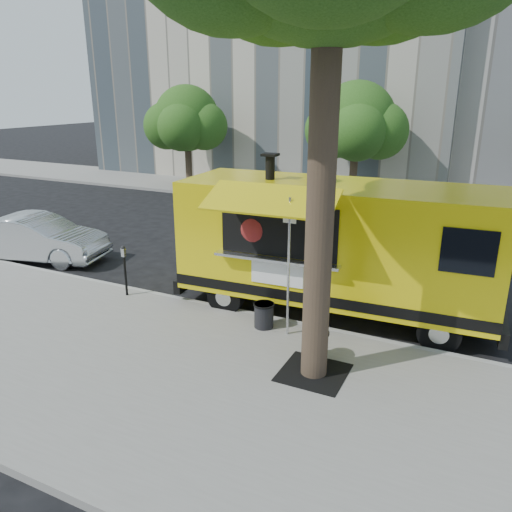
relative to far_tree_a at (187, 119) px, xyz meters
The scene contains 13 objects.
ground 16.30m from the far_tree_a, 50.89° to the right, with size 120.00×120.00×0.00m, color black.
sidewalk 19.48m from the far_tree_a, 58.47° to the right, with size 60.00×6.00×0.15m, color gray.
curb 16.99m from the far_tree_a, 52.92° to the right, with size 60.00×0.14×0.16m, color #999993.
far_sidewalk 10.73m from the far_tree_a, ahead, with size 60.00×5.00×0.15m, color gray.
tree_well 20.00m from the far_tree_a, 50.16° to the right, with size 1.20×1.20×0.02m, color black.
far_tree_a is the anchor object (origin of this frame).
far_tree_b 9.01m from the far_tree_a, ahead, with size 3.60×3.60×5.50m.
sign_post 18.14m from the far_tree_a, 50.17° to the right, with size 0.28×0.06×3.00m.
parking_meter 15.59m from the far_tree_a, 62.85° to the right, with size 0.11×0.11×1.33m.
food_truck 17.13m from the far_tree_a, 45.28° to the right, with size 7.67×3.83×3.74m.
sedan 12.89m from the far_tree_a, 79.20° to the right, with size 1.54×4.40×1.45m, color #B8BBBF.
trash_bin_left 17.90m from the far_tree_a, 51.49° to the right, with size 0.47×0.47×0.56m.
trash_bin_right 19.47m from the far_tree_a, 49.49° to the right, with size 0.49×0.49×0.59m.
Camera 1 is at (5.19, -10.59, 5.15)m, focal length 35.00 mm.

